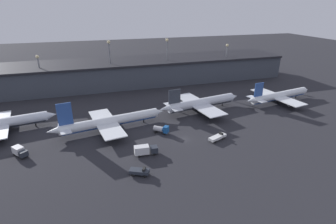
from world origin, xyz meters
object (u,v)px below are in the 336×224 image
object	(u,v)px
airplane_2	(201,103)
airplane_3	(279,96)
airplane_0	(0,124)
service_vehicle_1	(140,171)
service_vehicle_4	(218,137)
airplane_1	(110,122)
service_vehicle_0	(145,150)
service_vehicle_3	(20,151)
service_vehicle_2	(161,129)

from	to	relation	value
airplane_2	airplane_3	bearing A→B (deg)	-11.05
airplane_0	service_vehicle_1	distance (m)	63.43
service_vehicle_4	service_vehicle_1	bearing A→B (deg)	179.06
airplane_1	service_vehicle_0	bearing A→B (deg)	-77.79
service_vehicle_1	service_vehicle_3	world-z (taller)	service_vehicle_3
airplane_1	airplane_2	bearing A→B (deg)	0.76
service_vehicle_0	service_vehicle_3	world-z (taller)	service_vehicle_0
airplane_3	airplane_2	bearing A→B (deg)	168.95
airplane_2	service_vehicle_3	size ratio (longest dim) A/B	6.91
service_vehicle_2	service_vehicle_4	distance (m)	21.63
airplane_1	service_vehicle_0	xyz separation A→B (m)	(9.22, -23.08, -1.46)
service_vehicle_3	airplane_1	bearing A→B (deg)	72.38
airplane_1	service_vehicle_0	size ratio (longest dim) A/B	5.95
airplane_2	airplane_0	bearing A→B (deg)	169.06
service_vehicle_3	service_vehicle_4	world-z (taller)	service_vehicle_3
airplane_2	airplane_1	bearing A→B (deg)	-179.24
airplane_1	service_vehicle_1	xyz separation A→B (m)	(5.27, -33.44, -2.15)
service_vehicle_2	service_vehicle_0	bearing A→B (deg)	-86.03
airplane_0	service_vehicle_0	size ratio (longest dim) A/B	5.23
airplane_2	service_vehicle_2	world-z (taller)	airplane_2
airplane_0	airplane_1	bearing A→B (deg)	-23.04
airplane_3	service_vehicle_0	distance (m)	81.98
airplane_1	service_vehicle_3	world-z (taller)	airplane_1
service_vehicle_1	service_vehicle_0	bearing A→B (deg)	95.23
service_vehicle_0	service_vehicle_3	distance (m)	41.37
service_vehicle_0	service_vehicle_4	distance (m)	28.04
service_vehicle_3	service_vehicle_4	distance (m)	68.28
airplane_3	service_vehicle_4	distance (m)	55.71
airplane_1	service_vehicle_2	bearing A→B (deg)	-36.38
airplane_3	service_vehicle_1	bearing A→B (deg)	-163.00
service_vehicle_0	airplane_0	bearing A→B (deg)	150.12
service_vehicle_1	service_vehicle_3	distance (m)	41.96
service_vehicle_1	service_vehicle_4	distance (m)	34.31
airplane_2	service_vehicle_1	bearing A→B (deg)	-141.93
airplane_3	service_vehicle_2	xyz separation A→B (m)	(-66.88, -16.15, -1.58)
service_vehicle_0	service_vehicle_4	size ratio (longest dim) A/B	1.00
airplane_0	service_vehicle_1	bearing A→B (deg)	-52.62
service_vehicle_1	airplane_1	bearing A→B (deg)	125.03
service_vehicle_0	service_vehicle_1	xyz separation A→B (m)	(-3.94, -10.36, -0.69)
service_vehicle_1	service_vehicle_2	size ratio (longest dim) A/B	1.05
airplane_3	airplane_0	bearing A→B (deg)	169.02
service_vehicle_3	service_vehicle_4	size ratio (longest dim) A/B	0.79
airplane_2	service_vehicle_0	distance (m)	45.74
airplane_3	service_vehicle_1	world-z (taller)	airplane_3
airplane_3	airplane_1	bearing A→B (deg)	174.92
airplane_2	service_vehicle_1	world-z (taller)	airplane_2
service_vehicle_1	service_vehicle_3	bearing A→B (deg)	174.57
airplane_2	service_vehicle_4	distance (m)	29.24
airplane_1	service_vehicle_3	xyz separation A→B (m)	(-30.50, -11.52, -1.61)
airplane_3	service_vehicle_4	xyz separation A→B (m)	(-48.44, -27.44, -2.16)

